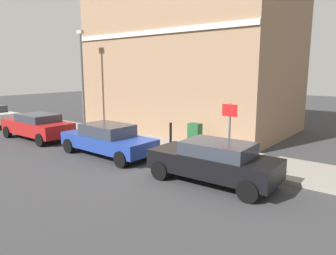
{
  "coord_description": "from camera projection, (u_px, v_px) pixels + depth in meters",
  "views": [
    {
      "loc": [
        -9.33,
        -7.15,
        3.6
      ],
      "look_at": [
        0.99,
        1.0,
        1.2
      ],
      "focal_mm": 33.34,
      "sensor_mm": 36.0,
      "label": 1
    }
  ],
  "objects": [
    {
      "name": "bollard_far_kerb",
      "position": [
        125.0,
        133.0,
        14.73
      ],
      "size": [
        0.14,
        0.14,
        1.04
      ],
      "color": "black",
      "rests_on": "sidewalk"
    },
    {
      "name": "car_black",
      "position": [
        214.0,
        161.0,
        10.02
      ],
      "size": [
        1.89,
        4.23,
        1.38
      ],
      "rotation": [
        0.0,
        0.0,
        1.6
      ],
      "color": "black",
      "rests_on": "ground"
    },
    {
      "name": "ground",
      "position": [
        172.0,
        164.0,
        12.21
      ],
      "size": [
        80.0,
        80.0,
        0.0
      ],
      "primitive_type": "plane",
      "color": "#38383A"
    },
    {
      "name": "lamppost",
      "position": [
        82.0,
        76.0,
        18.17
      ],
      "size": [
        0.2,
        0.44,
        5.72
      ],
      "color": "#59595B",
      "rests_on": "sidewalk"
    },
    {
      "name": "sidewalk",
      "position": [
        107.0,
        135.0,
        17.28
      ],
      "size": [
        2.71,
        30.0,
        0.15
      ],
      "primitive_type": "cube",
      "color": "gray",
      "rests_on": "ground"
    },
    {
      "name": "corner_building",
      "position": [
        192.0,
        56.0,
        19.13
      ],
      "size": [
        7.68,
        11.65,
        9.01
      ],
      "color": "#937256",
      "rests_on": "ground"
    },
    {
      "name": "bollard_near_cabinet",
      "position": [
        171.0,
        132.0,
        14.87
      ],
      "size": [
        0.14,
        0.14,
        1.04
      ],
      "color": "black",
      "rests_on": "sidewalk"
    },
    {
      "name": "utility_cabinet",
      "position": [
        195.0,
        137.0,
        13.92
      ],
      "size": [
        0.46,
        0.61,
        1.15
      ],
      "color": "#1E4C28",
      "rests_on": "sidewalk"
    },
    {
      "name": "car_blue",
      "position": [
        108.0,
        139.0,
        13.29
      ],
      "size": [
        1.86,
        4.53,
        1.37
      ],
      "rotation": [
        0.0,
        0.0,
        1.55
      ],
      "color": "navy",
      "rests_on": "ground"
    },
    {
      "name": "street_sign",
      "position": [
        229.0,
        125.0,
        11.28
      ],
      "size": [
        0.08,
        0.6,
        2.3
      ],
      "color": "#59595B",
      "rests_on": "sidewalk"
    },
    {
      "name": "car_red",
      "position": [
        37.0,
        126.0,
        16.5
      ],
      "size": [
        1.87,
        4.42,
        1.36
      ],
      "rotation": [
        0.0,
        0.0,
        1.58
      ],
      "color": "maroon",
      "rests_on": "ground"
    }
  ]
}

